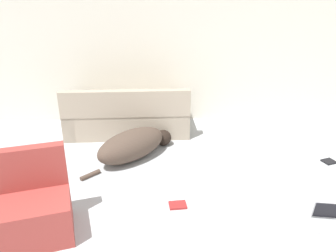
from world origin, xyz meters
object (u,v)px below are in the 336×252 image
Objects in this scene: dog at (134,145)px; side_chair at (35,209)px; laptop_open at (328,217)px; book_red at (178,205)px; couch at (128,118)px; book_black at (329,161)px.

dog is 1.78m from side_chair.
book_red is at bearing 176.23° from laptop_open.
couch reaches higher than laptop_open.
laptop_open reaches higher than book_black.
laptop_open is 1.60× the size of book_black.
side_chair is at bearing -164.66° from book_red.
couch is 0.94m from dog.
book_black is at bearing 71.90° from laptop_open.
laptop_open is 0.39× the size of side_chair.
book_black is (0.65, 1.29, -0.06)m from laptop_open.
book_red is 0.24× the size of side_chair.
couch is at bearing 109.10° from book_red.
couch is 3.15m from book_black.
book_black is (2.92, -1.14, -0.26)m from couch.
book_black is (2.76, -0.22, -0.20)m from dog.
side_chair is at bearing -170.35° from laptop_open.
dog is 3.83× the size of laptop_open.
couch is 6.17× the size of laptop_open.
dog is (0.16, -0.92, -0.06)m from couch.
laptop_open is at bearing -79.37° from dog.
dog is 2.78m from book_black.
dog is 1.48× the size of side_chair.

